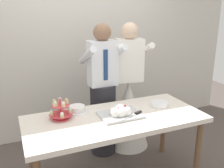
% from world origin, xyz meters
% --- Properties ---
extents(rear_wall, '(5.20, 0.10, 2.90)m').
position_xyz_m(rear_wall, '(0.00, 1.38, 1.45)').
color(rear_wall, beige).
rests_on(rear_wall, ground_plane).
extents(dessert_table, '(1.80, 0.80, 0.78)m').
position_xyz_m(dessert_table, '(0.00, 0.00, 0.70)').
color(dessert_table, silver).
rests_on(dessert_table, ground_plane).
extents(cupcake_stand, '(0.23, 0.23, 0.21)m').
position_xyz_m(cupcake_stand, '(-0.51, 0.18, 0.86)').
color(cupcake_stand, '#D83F4C').
rests_on(cupcake_stand, dessert_table).
extents(main_cake_tray, '(0.43, 0.32, 0.12)m').
position_xyz_m(main_cake_tray, '(0.05, -0.01, 0.82)').
color(main_cake_tray, silver).
rests_on(main_cake_tray, dessert_table).
extents(plate_stack, '(0.20, 0.20, 0.04)m').
position_xyz_m(plate_stack, '(0.57, 0.08, 0.80)').
color(plate_stack, white).
rests_on(plate_stack, dessert_table).
extents(round_cake, '(0.24, 0.24, 0.07)m').
position_xyz_m(round_cake, '(-0.32, 0.27, 0.80)').
color(round_cake, white).
rests_on(round_cake, dessert_table).
extents(person_groom, '(0.46, 0.49, 1.66)m').
position_xyz_m(person_groom, '(0.11, 0.63, 0.75)').
color(person_groom, '#232328').
rests_on(person_groom, ground_plane).
extents(person_bride, '(0.56, 0.56, 1.66)m').
position_xyz_m(person_bride, '(0.48, 0.67, 0.58)').
color(person_bride, white).
rests_on(person_bride, ground_plane).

